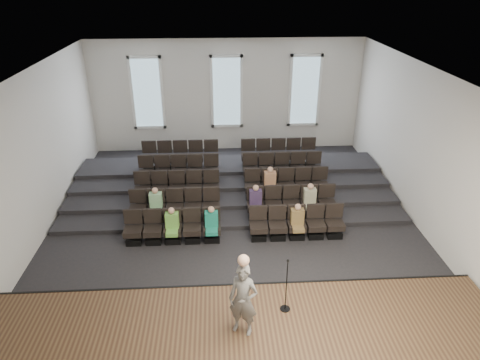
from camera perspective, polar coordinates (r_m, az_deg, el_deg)
The scene contains 14 objects.
ground at distance 14.03m, azimuth -0.75°, elevation -6.54°, with size 14.00×14.00×0.00m, color black.
ceiling at distance 12.07m, azimuth -0.89°, elevation 13.86°, with size 12.00×14.00×0.02m, color white.
wall_back at distance 19.48m, azimuth -1.79°, elevation 11.12°, with size 12.00×0.04×5.00m, color silver.
wall_front at distance 7.01m, azimuth 2.01°, elevation -20.65°, with size 12.00×0.04×5.00m, color silver.
wall_left at distance 13.97m, azimuth -26.33°, elevation 1.99°, with size 0.04×14.00×5.00m, color silver.
wall_right at distance 14.40m, azimuth 23.90°, elevation 3.18°, with size 0.04×14.00×5.00m, color silver.
stage at distance 9.96m, azimuth 0.72°, elevation -21.41°, with size 11.80×3.60×0.50m, color #513B22.
stage_lip at distance 11.22m, azimuth 0.07°, elevation -14.72°, with size 11.80×0.06×0.52m, color black.
risers at distance 16.69m, azimuth -1.27°, elevation -0.05°, with size 11.80×4.80×0.60m.
seating_rows at distance 15.02m, azimuth -1.04°, elevation -1.16°, with size 6.80×4.70×1.67m.
windows at distance 19.36m, azimuth -1.79°, elevation 11.63°, with size 8.44×0.10×3.24m.
audience at distance 13.76m, azimuth -0.01°, elevation -3.41°, with size 5.45×2.64×1.10m.
speaker at distance 9.33m, azimuth 0.44°, elevation -15.68°, with size 0.64×0.42×1.74m, color #64615E.
mic_stand at distance 10.18m, azimuth 6.13°, elevation -14.99°, with size 0.24×0.24×1.42m.
Camera 1 is at (-0.51, -11.77, 7.62)m, focal length 32.00 mm.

